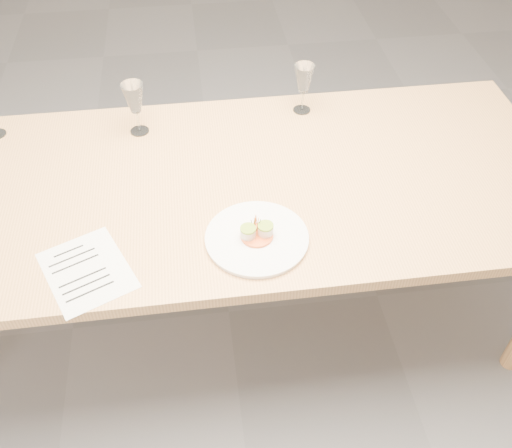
{
  "coord_description": "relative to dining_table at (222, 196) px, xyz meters",
  "views": [
    {
      "loc": [
        -0.08,
        -1.49,
        2.03
      ],
      "look_at": [
        0.08,
        -0.27,
        0.8
      ],
      "focal_mm": 40.0,
      "sensor_mm": 36.0,
      "label": 1
    }
  ],
  "objects": [
    {
      "name": "wine_glass_1",
      "position": [
        -0.28,
        0.33,
        0.21
      ],
      "size": [
        0.08,
        0.08,
        0.2
      ],
      "color": "white",
      "rests_on": "dining_table"
    },
    {
      "name": "ground",
      "position": [
        0.0,
        0.0,
        -0.68
      ],
      "size": [
        7.0,
        7.0,
        0.0
      ],
      "primitive_type": "plane",
      "color": "slate",
      "rests_on": "ground"
    },
    {
      "name": "recipe_sheet",
      "position": [
        -0.43,
        -0.35,
        0.07
      ],
      "size": [
        0.32,
        0.35,
        0.0
      ],
      "rotation": [
        0.0,
        0.0,
        0.43
      ],
      "color": "white",
      "rests_on": "dining_table"
    },
    {
      "name": "dining_table",
      "position": [
        0.0,
        0.0,
        0.0
      ],
      "size": [
        2.4,
        1.0,
        0.75
      ],
      "color": "tan",
      "rests_on": "ground"
    },
    {
      "name": "wine_glass_2",
      "position": [
        0.35,
        0.39,
        0.2
      ],
      "size": [
        0.08,
        0.08,
        0.2
      ],
      "color": "white",
      "rests_on": "dining_table"
    },
    {
      "name": "dinner_plate",
      "position": [
        0.08,
        -0.29,
        0.08
      ],
      "size": [
        0.32,
        0.32,
        0.08
      ],
      "rotation": [
        0.0,
        0.0,
        -0.0
      ],
      "color": "white",
      "rests_on": "dining_table"
    }
  ]
}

